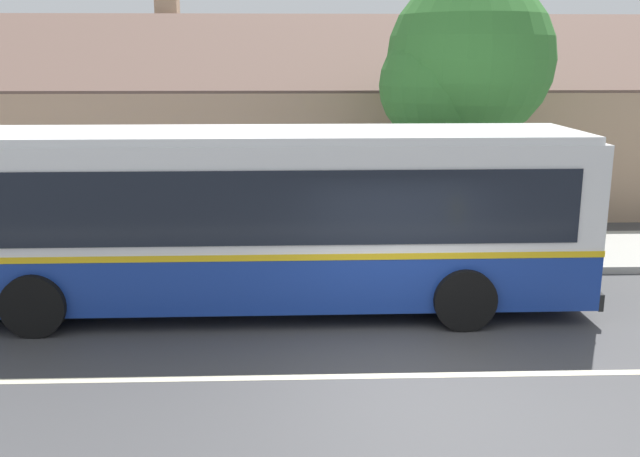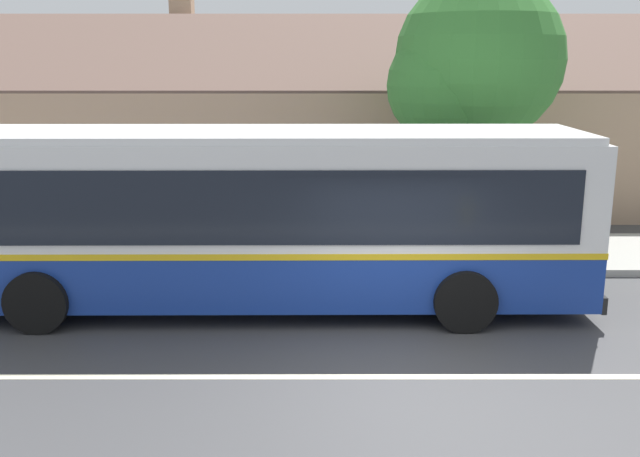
# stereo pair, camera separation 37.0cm
# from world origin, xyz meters

# --- Properties ---
(ground_plane) EXTENTS (300.00, 300.00, 0.00)m
(ground_plane) POSITION_xyz_m (0.00, 0.00, 0.00)
(ground_plane) COLOR #424244
(sidewalk_far) EXTENTS (60.00, 3.00, 0.15)m
(sidewalk_far) POSITION_xyz_m (0.00, 6.00, 0.07)
(sidewalk_far) COLOR #ADAAA3
(sidewalk_far) RESTS_ON ground
(lane_divider_stripe) EXTENTS (60.00, 0.16, 0.01)m
(lane_divider_stripe) POSITION_xyz_m (0.00, 0.00, 0.00)
(lane_divider_stripe) COLOR beige
(lane_divider_stripe) RESTS_ON ground
(community_building) EXTENTS (23.61, 9.90, 6.55)m
(community_building) POSITION_xyz_m (0.72, 13.91, 1.82)
(community_building) COLOR tan
(community_building) RESTS_ON ground
(transit_bus) EXTENTS (11.59, 2.83, 3.05)m
(transit_bus) POSITION_xyz_m (-2.44, 2.90, 1.64)
(transit_bus) COLOR navy
(transit_bus) RESTS_ON ground
(street_tree_primary) EXTENTS (3.87, 3.68, 6.03)m
(street_tree_primary) POSITION_xyz_m (2.11, 6.95, 4.03)
(street_tree_primary) COLOR #4C3828
(street_tree_primary) RESTS_ON ground
(bus_stop_sign) EXTENTS (0.36, 0.07, 2.40)m
(bus_stop_sign) POSITION_xyz_m (4.06, 4.99, 1.64)
(bus_stop_sign) COLOR gray
(bus_stop_sign) RESTS_ON sidewalk_far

